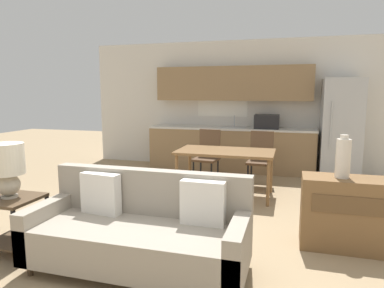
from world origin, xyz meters
name	(u,v)px	position (x,y,z in m)	size (l,w,h in m)	color
ground_plane	(150,269)	(0.00, 0.00, 0.00)	(20.00, 20.00, 0.00)	#9E8460
wall_back	(233,105)	(0.00, 4.63, 1.35)	(6.40, 0.07, 2.70)	silver
kitchen_counter	(231,130)	(0.01, 4.33, 0.84)	(3.42, 0.65, 2.15)	#8E704C
refrigerator	(340,129)	(2.11, 4.22, 0.94)	(0.71, 0.75, 1.88)	#B7BABC
dining_table	(225,155)	(0.24, 2.45, 0.66)	(1.49, 0.83, 0.72)	brown
couch	(141,232)	(-0.09, 0.01, 0.35)	(1.98, 0.80, 0.88)	#3D2D1E
side_table	(13,215)	(-1.45, -0.06, 0.39)	(0.50, 0.50, 0.57)	brown
table_lamp	(7,165)	(-1.48, -0.06, 0.90)	(0.33, 0.33, 0.55)	#B2A893
credenza	(348,213)	(1.80, 0.97, 0.38)	(0.93, 0.42, 0.75)	brown
vase	(343,158)	(1.72, 0.97, 0.96)	(0.14, 0.14, 0.44)	beige
dining_chair_far_left	(207,154)	(-0.23, 3.20, 0.51)	(0.47, 0.47, 0.95)	brown
dining_chair_far_right	(261,157)	(0.72, 3.19, 0.51)	(0.45, 0.45, 0.95)	brown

